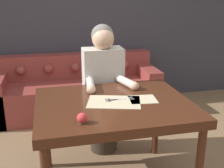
{
  "coord_description": "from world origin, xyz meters",
  "views": [
    {
      "loc": [
        -0.49,
        -1.92,
        1.59
      ],
      "look_at": [
        0.01,
        0.2,
        0.88
      ],
      "focal_mm": 45.0,
      "sensor_mm": 36.0,
      "label": 1
    }
  ],
  "objects_px": {
    "dining_table": "(114,111)",
    "pin_cushion": "(82,119)",
    "couch": "(77,91)",
    "scissors": "(115,100)",
    "person": "(103,90)"
  },
  "relations": [
    {
      "from": "couch",
      "to": "pin_cushion",
      "type": "xyz_separation_m",
      "value": [
        -0.17,
        -2.01,
        0.52
      ]
    },
    {
      "from": "dining_table",
      "to": "couch",
      "type": "distance_m",
      "value": 1.75
    },
    {
      "from": "couch",
      "to": "scissors",
      "type": "xyz_separation_m",
      "value": [
        0.13,
        -1.66,
        0.49
      ]
    },
    {
      "from": "couch",
      "to": "person",
      "type": "height_order",
      "value": "person"
    },
    {
      "from": "dining_table",
      "to": "pin_cushion",
      "type": "bearing_deg",
      "value": -132.03
    },
    {
      "from": "person",
      "to": "pin_cushion",
      "type": "height_order",
      "value": "person"
    },
    {
      "from": "dining_table",
      "to": "couch",
      "type": "relative_size",
      "value": 0.55
    },
    {
      "from": "dining_table",
      "to": "scissors",
      "type": "distance_m",
      "value": 0.09
    },
    {
      "from": "scissors",
      "to": "dining_table",
      "type": "bearing_deg",
      "value": -114.84
    },
    {
      "from": "dining_table",
      "to": "scissors",
      "type": "xyz_separation_m",
      "value": [
        0.02,
        0.03,
        0.08
      ]
    },
    {
      "from": "scissors",
      "to": "pin_cushion",
      "type": "xyz_separation_m",
      "value": [
        -0.3,
        -0.35,
        0.03
      ]
    },
    {
      "from": "couch",
      "to": "person",
      "type": "relative_size",
      "value": 1.67
    },
    {
      "from": "couch",
      "to": "scissors",
      "type": "height_order",
      "value": "scissors"
    },
    {
      "from": "person",
      "to": "pin_cushion",
      "type": "distance_m",
      "value": 1.0
    },
    {
      "from": "dining_table",
      "to": "pin_cushion",
      "type": "height_order",
      "value": "pin_cushion"
    }
  ]
}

